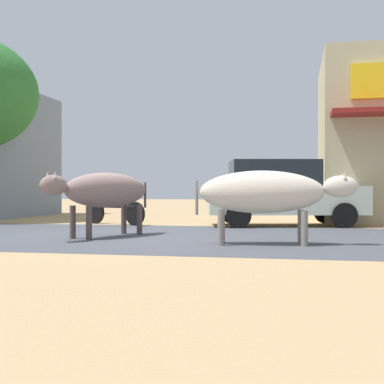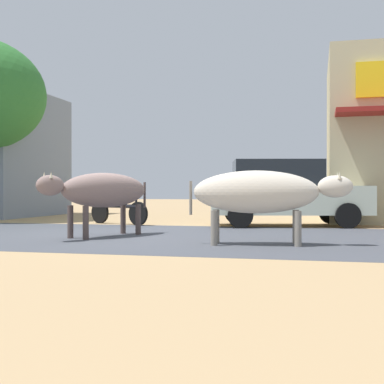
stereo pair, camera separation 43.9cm
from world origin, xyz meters
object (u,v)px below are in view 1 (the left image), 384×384
object	(u,v)px
parked_motorcycle	(115,207)
cow_near_brown	(105,191)
cow_far_dark	(266,193)
parked_hatchback_car	(281,192)

from	to	relation	value
parked_motorcycle	cow_near_brown	world-z (taller)	cow_near_brown
parked_motorcycle	cow_near_brown	distance (m)	3.68
parked_motorcycle	cow_far_dark	size ratio (longest dim) A/B	0.71
parked_hatchback_car	cow_near_brown	size ratio (longest dim) A/B	1.61
parked_hatchback_car	cow_far_dark	size ratio (longest dim) A/B	1.56
cow_near_brown	cow_far_dark	bearing A→B (deg)	-14.57
parked_hatchback_car	parked_motorcycle	bearing A→B (deg)	-174.75
parked_hatchback_car	cow_near_brown	world-z (taller)	parked_hatchback_car
parked_hatchback_car	parked_motorcycle	xyz separation A→B (m)	(-4.25, -0.39, -0.37)
parked_motorcycle	cow_far_dark	xyz separation A→B (m)	(4.13, -4.32, 0.39)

